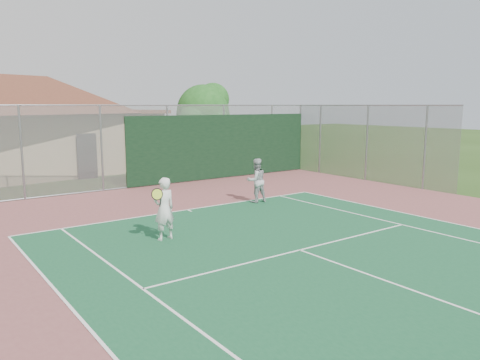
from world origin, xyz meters
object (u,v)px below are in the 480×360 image
clubhouse (19,115)px  tree (204,113)px  player_grey_back (256,181)px  player_white_front (164,209)px

clubhouse → tree: size_ratio=3.11×
player_grey_back → player_white_front: bearing=32.0°
player_white_front → player_grey_back: size_ratio=1.04×
tree → player_grey_back: 9.71m
tree → player_grey_back: (-3.34, -8.83, -2.29)m
clubhouse → player_white_front: size_ratio=8.86×
tree → player_grey_back: tree is taller
clubhouse → player_white_front: (0.22, -15.71, -2.15)m
tree → player_white_front: 14.08m
tree → player_white_front: tree is taller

